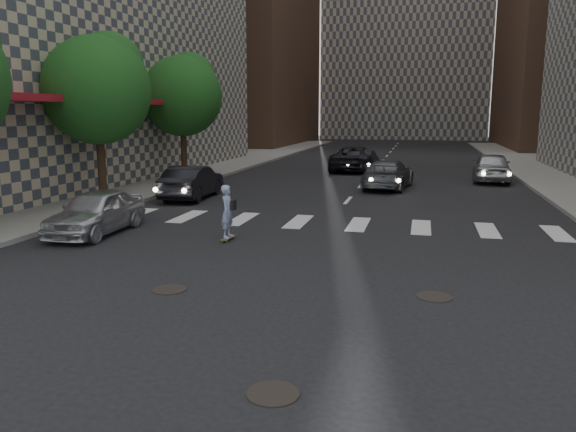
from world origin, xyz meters
name	(u,v)px	position (x,y,z in m)	size (l,w,h in m)	color
ground	(244,319)	(0.00, 0.00, 0.00)	(160.00, 160.00, 0.00)	black
sidewalk_left	(112,175)	(-14.50, 20.00, 0.07)	(13.00, 80.00, 0.15)	gray
tree_b	(100,85)	(-9.45, 11.14, 4.65)	(4.20, 4.20, 6.60)	#382619
tree_c	(184,92)	(-9.45, 19.14, 4.65)	(4.20, 4.20, 6.60)	#382619
manhole_a	(273,393)	(1.20, -2.50, 0.01)	(0.70, 0.70, 0.02)	black
manhole_b	(170,289)	(-2.00, 1.20, 0.01)	(0.70, 0.70, 0.02)	black
manhole_c	(434,297)	(3.30, 2.00, 0.01)	(0.70, 0.70, 0.02)	black
skateboarder	(228,212)	(-2.36, 5.83, 0.83)	(0.40, 0.81, 1.59)	brown
silver_sedan	(96,212)	(-6.51, 5.76, 0.67)	(1.58, 3.94, 1.34)	silver
traffic_car_a	(192,182)	(-6.50, 13.00, 0.70)	(1.49, 4.27, 1.41)	black
traffic_car_b	(388,174)	(1.36, 18.20, 0.69)	(1.93, 4.74, 1.38)	#52555A
traffic_car_c	(354,159)	(-1.19, 26.00, 0.77)	(2.56, 5.54, 1.54)	black
traffic_car_d	(492,167)	(6.50, 22.18, 0.78)	(1.84, 4.57, 1.56)	#A2A4A9
traffic_car_e	(362,161)	(-0.64, 25.55, 0.68)	(1.44, 4.13, 1.36)	black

